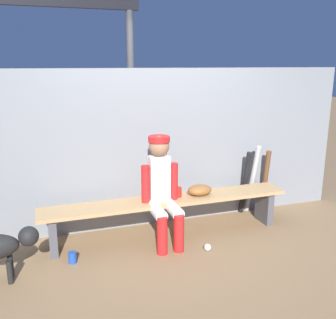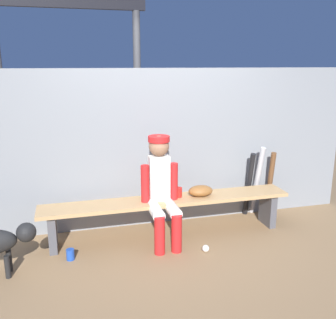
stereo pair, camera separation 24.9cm
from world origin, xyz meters
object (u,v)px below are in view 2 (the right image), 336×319
at_px(baseball_glove, 201,191).
at_px(bat_aluminum_silver, 257,181).
at_px(dugout_bench, 168,206).
at_px(player_seated, 162,187).
at_px(cup_on_ground, 70,254).
at_px(bat_aluminum_black, 249,185).
at_px(cup_on_bench, 178,192).
at_px(scoreboard, 72,12).
at_px(bat_wood_dark, 270,183).
at_px(baseball, 206,248).

height_order(baseball_glove, bat_aluminum_silver, bat_aluminum_silver).
bearing_deg(dugout_bench, player_seated, -132.48).
bearing_deg(cup_on_ground, bat_aluminum_black, 14.20).
height_order(dugout_bench, cup_on_bench, cup_on_bench).
bearing_deg(player_seated, scoreboard, 116.73).
bearing_deg(player_seated, bat_wood_dark, 14.37).
distance_m(bat_aluminum_black, cup_on_bench, 1.04).
xyz_separation_m(player_seated, scoreboard, (-0.77, 1.54, 1.90)).
relative_size(baseball_glove, bat_aluminum_silver, 0.30).
bearing_deg(bat_aluminum_black, player_seated, -162.10).
relative_size(dugout_bench, cup_on_ground, 25.35).
height_order(bat_wood_dark, cup_on_bench, bat_wood_dark).
xyz_separation_m(cup_on_bench, scoreboard, (-1.00, 1.40, 2.03)).
xyz_separation_m(baseball_glove, bat_wood_dark, (1.04, 0.28, -0.09)).
bearing_deg(bat_wood_dark, baseball_glove, -164.92).
height_order(player_seated, baseball, player_seated).
xyz_separation_m(bat_aluminum_black, baseball, (-0.85, -0.75, -0.39)).
xyz_separation_m(dugout_bench, baseball_glove, (0.38, 0.00, 0.15)).
relative_size(player_seated, cup_on_ground, 10.53).
relative_size(player_seated, scoreboard, 0.32).
xyz_separation_m(dugout_bench, bat_aluminum_silver, (1.24, 0.30, 0.10)).
bearing_deg(scoreboard, player_seated, -63.27).
bearing_deg(cup_on_ground, baseball_glove, 10.52).
bearing_deg(baseball, bat_aluminum_black, 41.60).
bearing_deg(cup_on_ground, cup_on_bench, 13.94).
distance_m(bat_aluminum_black, bat_aluminum_silver, 0.12).
distance_m(bat_aluminum_black, baseball, 1.20).
relative_size(bat_aluminum_black, bat_wood_dark, 1.02).
relative_size(player_seated, cup_on_bench, 10.53).
xyz_separation_m(bat_aluminum_black, bat_wood_dark, (0.29, -0.01, -0.00)).
bearing_deg(scoreboard, bat_aluminum_black, -29.63).
bearing_deg(dugout_bench, bat_aluminum_black, 14.29).
xyz_separation_m(baseball_glove, cup_on_bench, (-0.25, 0.03, -0.00)).
relative_size(bat_aluminum_silver, scoreboard, 0.26).
height_order(baseball, cup_on_ground, cup_on_ground).
bearing_deg(cup_on_ground, dugout_bench, 14.11).
bearing_deg(player_seated, cup_on_bench, 31.08).
height_order(bat_aluminum_silver, cup_on_bench, bat_aluminum_silver).
relative_size(baseball_glove, bat_wood_dark, 0.34).
distance_m(baseball_glove, bat_wood_dark, 1.08).
height_order(dugout_bench, baseball, dugout_bench).
bearing_deg(player_seated, baseball_glove, 12.82).
distance_m(bat_aluminum_black, scoreboard, 3.12).
xyz_separation_m(bat_wood_dark, cup_on_bench, (-1.29, -0.25, 0.08)).
distance_m(player_seated, baseball_glove, 0.51).
bearing_deg(bat_wood_dark, baseball, -146.75).
distance_m(dugout_bench, cup_on_ground, 1.15).
bearing_deg(cup_on_bench, player_seated, -148.92).
height_order(bat_aluminum_silver, scoreboard, scoreboard).
height_order(bat_wood_dark, cup_on_ground, bat_wood_dark).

